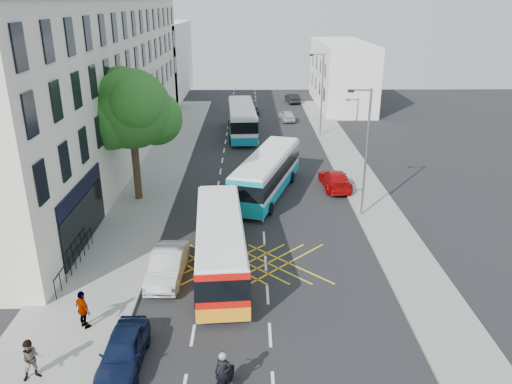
{
  "coord_description": "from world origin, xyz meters",
  "views": [
    {
      "loc": [
        -0.79,
        -17.13,
        12.99
      ],
      "look_at": [
        -0.45,
        10.73,
        2.2
      ],
      "focal_mm": 35.0,
      "sensor_mm": 36.0,
      "label": 1
    }
  ],
  "objects_px": {
    "bus_mid": "(267,174)",
    "pedestrian_near": "(32,360)",
    "parked_car_blue": "(123,351)",
    "lamp_far": "(321,91)",
    "distant_car_silver": "(287,116)",
    "distant_car_dark": "(292,98)",
    "bus_far": "(242,119)",
    "pedestrian_far": "(83,310)",
    "red_hatchback": "(335,179)",
    "lamp_near": "(365,147)",
    "bus_near": "(220,244)",
    "street_tree": "(131,110)",
    "motorbike": "(223,375)",
    "parked_car_silver": "(168,265)",
    "distant_car_grey": "(248,106)"
  },
  "relations": [
    {
      "from": "parked_car_blue",
      "to": "red_hatchback",
      "type": "xyz_separation_m",
      "value": [
        11.03,
        18.92,
        0.02
      ]
    },
    {
      "from": "motorbike",
      "to": "pedestrian_near",
      "type": "xyz_separation_m",
      "value": [
        -6.88,
        0.69,
        0.13
      ]
    },
    {
      "from": "distant_car_dark",
      "to": "pedestrian_far",
      "type": "xyz_separation_m",
      "value": [
        -12.63,
        -49.18,
        0.37
      ]
    },
    {
      "from": "pedestrian_far",
      "to": "parked_car_blue",
      "type": "bearing_deg",
      "value": 176.89
    },
    {
      "from": "distant_car_silver",
      "to": "pedestrian_far",
      "type": "height_order",
      "value": "pedestrian_far"
    },
    {
      "from": "street_tree",
      "to": "lamp_near",
      "type": "height_order",
      "value": "street_tree"
    },
    {
      "from": "bus_far",
      "to": "distant_car_silver",
      "type": "height_order",
      "value": "bus_far"
    },
    {
      "from": "bus_far",
      "to": "parked_car_blue",
      "type": "relative_size",
      "value": 2.89
    },
    {
      "from": "parked_car_blue",
      "to": "pedestrian_far",
      "type": "bearing_deg",
      "value": 135.02
    },
    {
      "from": "bus_far",
      "to": "distant_car_silver",
      "type": "relative_size",
      "value": 3.08
    },
    {
      "from": "bus_near",
      "to": "pedestrian_near",
      "type": "relative_size",
      "value": 6.24
    },
    {
      "from": "lamp_far",
      "to": "parked_car_silver",
      "type": "xyz_separation_m",
      "value": [
        -11.1,
        -27.43,
        -3.9
      ]
    },
    {
      "from": "bus_near",
      "to": "distant_car_grey",
      "type": "bearing_deg",
      "value": 83.64
    },
    {
      "from": "lamp_near",
      "to": "bus_near",
      "type": "bearing_deg",
      "value": -141.95
    },
    {
      "from": "distant_car_silver",
      "to": "distant_car_grey",
      "type": "bearing_deg",
      "value": -54.29
    },
    {
      "from": "distant_car_dark",
      "to": "bus_far",
      "type": "bearing_deg",
      "value": 61.0
    },
    {
      "from": "bus_mid",
      "to": "pedestrian_near",
      "type": "bearing_deg",
      "value": -98.64
    },
    {
      "from": "distant_car_grey",
      "to": "pedestrian_far",
      "type": "height_order",
      "value": "pedestrian_far"
    },
    {
      "from": "lamp_near",
      "to": "parked_car_silver",
      "type": "bearing_deg",
      "value": -146.21
    },
    {
      "from": "motorbike",
      "to": "pedestrian_near",
      "type": "bearing_deg",
      "value": -168.83
    },
    {
      "from": "motorbike",
      "to": "pedestrian_near",
      "type": "distance_m",
      "value": 6.92
    },
    {
      "from": "lamp_near",
      "to": "motorbike",
      "type": "relative_size",
      "value": 4.13
    },
    {
      "from": "pedestrian_near",
      "to": "parked_car_blue",
      "type": "bearing_deg",
      "value": -10.1
    },
    {
      "from": "bus_far",
      "to": "pedestrian_far",
      "type": "height_order",
      "value": "bus_far"
    },
    {
      "from": "motorbike",
      "to": "distant_car_silver",
      "type": "distance_m",
      "value": 42.51
    },
    {
      "from": "distant_car_silver",
      "to": "distant_car_dark",
      "type": "relative_size",
      "value": 0.92
    },
    {
      "from": "lamp_near",
      "to": "distant_car_grey",
      "type": "xyz_separation_m",
      "value": [
        -7.22,
        31.62,
        -3.89
      ]
    },
    {
      "from": "lamp_far",
      "to": "distant_car_dark",
      "type": "xyz_separation_m",
      "value": [
        -1.3,
        17.58,
        -3.97
      ]
    },
    {
      "from": "lamp_far",
      "to": "bus_mid",
      "type": "height_order",
      "value": "lamp_far"
    },
    {
      "from": "street_tree",
      "to": "motorbike",
      "type": "xyz_separation_m",
      "value": [
        6.75,
        -18.25,
        -5.46
      ]
    },
    {
      "from": "bus_mid",
      "to": "pedestrian_near",
      "type": "height_order",
      "value": "bus_mid"
    },
    {
      "from": "bus_mid",
      "to": "pedestrian_far",
      "type": "relative_size",
      "value": 6.16
    },
    {
      "from": "bus_near",
      "to": "distant_car_silver",
      "type": "distance_m",
      "value": 34.08
    },
    {
      "from": "bus_far",
      "to": "red_hatchback",
      "type": "relative_size",
      "value": 2.4
    },
    {
      "from": "distant_car_dark",
      "to": "bus_mid",
      "type": "bearing_deg",
      "value": 74.34
    },
    {
      "from": "lamp_near",
      "to": "pedestrian_far",
      "type": "height_order",
      "value": "lamp_near"
    },
    {
      "from": "street_tree",
      "to": "distant_car_silver",
      "type": "relative_size",
      "value": 2.46
    },
    {
      "from": "parked_car_blue",
      "to": "lamp_far",
      "type": "bearing_deg",
      "value": 70.98
    },
    {
      "from": "distant_car_silver",
      "to": "pedestrian_near",
      "type": "distance_m",
      "value": 43.23
    },
    {
      "from": "motorbike",
      "to": "parked_car_silver",
      "type": "relative_size",
      "value": 0.44
    },
    {
      "from": "parked_car_blue",
      "to": "pedestrian_near",
      "type": "bearing_deg",
      "value": -164.2
    },
    {
      "from": "street_tree",
      "to": "parked_car_silver",
      "type": "bearing_deg",
      "value": -70.85
    },
    {
      "from": "parked_car_blue",
      "to": "distant_car_dark",
      "type": "xyz_separation_m",
      "value": [
        10.5,
        51.33,
        -0.01
      ]
    },
    {
      "from": "lamp_far",
      "to": "pedestrian_far",
      "type": "xyz_separation_m",
      "value": [
        -13.93,
        -31.6,
        -3.61
      ]
    },
    {
      "from": "bus_mid",
      "to": "distant_car_grey",
      "type": "distance_m",
      "value": 27.71
    },
    {
      "from": "motorbike",
      "to": "distant_car_grey",
      "type": "bearing_deg",
      "value": 105.97
    },
    {
      "from": "parked_car_silver",
      "to": "distant_car_grey",
      "type": "xyz_separation_m",
      "value": [
        3.88,
        39.05,
        0.01
      ]
    },
    {
      "from": "bus_near",
      "to": "parked_car_blue",
      "type": "relative_size",
      "value": 2.66
    },
    {
      "from": "distant_car_grey",
      "to": "parked_car_blue",
      "type": "bearing_deg",
      "value": -100.81
    },
    {
      "from": "pedestrian_near",
      "to": "bus_mid",
      "type": "bearing_deg",
      "value": 38.44
    }
  ]
}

